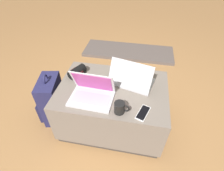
{
  "coord_description": "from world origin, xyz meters",
  "views": [
    {
      "loc": [
        0.2,
        -1.08,
        1.47
      ],
      "look_at": [
        0.01,
        -0.05,
        0.54
      ],
      "focal_mm": 28.0,
      "sensor_mm": 36.0,
      "label": 1
    }
  ],
  "objects_px": {
    "laptop_near": "(92,93)",
    "coffee_mug": "(120,108)",
    "cell_phone": "(143,113)",
    "wrist_brace": "(77,72)",
    "laptop_far": "(131,79)",
    "backpack": "(51,101)"
  },
  "relations": [
    {
      "from": "laptop_near",
      "to": "coffee_mug",
      "type": "height_order",
      "value": "laptop_near"
    },
    {
      "from": "cell_phone",
      "to": "coffee_mug",
      "type": "bearing_deg",
      "value": -154.44
    },
    {
      "from": "wrist_brace",
      "to": "coffee_mug",
      "type": "bearing_deg",
      "value": -38.65
    },
    {
      "from": "laptop_far",
      "to": "backpack",
      "type": "distance_m",
      "value": 0.81
    },
    {
      "from": "laptop_near",
      "to": "backpack",
      "type": "bearing_deg",
      "value": 169.92
    },
    {
      "from": "cell_phone",
      "to": "backpack",
      "type": "height_order",
      "value": "backpack"
    },
    {
      "from": "laptop_near",
      "to": "cell_phone",
      "type": "bearing_deg",
      "value": -9.88
    },
    {
      "from": "laptop_far",
      "to": "wrist_brace",
      "type": "distance_m",
      "value": 0.5
    },
    {
      "from": "backpack",
      "to": "wrist_brace",
      "type": "distance_m",
      "value": 0.4
    },
    {
      "from": "laptop_near",
      "to": "backpack",
      "type": "height_order",
      "value": "laptop_near"
    },
    {
      "from": "laptop_near",
      "to": "laptop_far",
      "type": "height_order",
      "value": "laptop_near"
    },
    {
      "from": "laptop_near",
      "to": "coffee_mug",
      "type": "bearing_deg",
      "value": -21.74
    },
    {
      "from": "laptop_near",
      "to": "backpack",
      "type": "xyz_separation_m",
      "value": [
        -0.46,
        0.1,
        -0.28
      ]
    },
    {
      "from": "backpack",
      "to": "wrist_brace",
      "type": "height_order",
      "value": "wrist_brace"
    },
    {
      "from": "laptop_far",
      "to": "wrist_brace",
      "type": "bearing_deg",
      "value": 10.91
    },
    {
      "from": "laptop_near",
      "to": "cell_phone",
      "type": "xyz_separation_m",
      "value": [
        0.41,
        -0.09,
        -0.04
      ]
    },
    {
      "from": "cell_phone",
      "to": "laptop_far",
      "type": "bearing_deg",
      "value": 130.7
    },
    {
      "from": "cell_phone",
      "to": "wrist_brace",
      "type": "xyz_separation_m",
      "value": [
        -0.62,
        0.34,
        0.04
      ]
    },
    {
      "from": "laptop_far",
      "to": "coffee_mug",
      "type": "relative_size",
      "value": 3.53
    },
    {
      "from": "backpack",
      "to": "laptop_near",
      "type": "bearing_deg",
      "value": 66.09
    },
    {
      "from": "laptop_near",
      "to": "wrist_brace",
      "type": "bearing_deg",
      "value": 132.15
    },
    {
      "from": "wrist_brace",
      "to": "backpack",
      "type": "bearing_deg",
      "value": -148.38
    }
  ]
}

